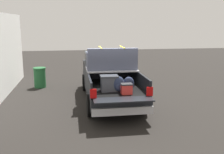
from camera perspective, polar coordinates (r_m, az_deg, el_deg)
name	(u,v)px	position (r m, az deg, el deg)	size (l,w,h in m)	color
ground_plane	(110,100)	(10.91, -0.48, -5.02)	(40.00, 40.00, 0.00)	black
pickup_truck	(109,76)	(11.01, -0.74, 0.17)	(6.05, 2.06, 2.23)	black
building_facade	(0,55)	(12.16, -22.98, 4.30)	(8.17, 0.36, 3.54)	white
trash_can	(40,77)	(13.41, -15.28, -0.09)	(0.60, 0.60, 0.98)	#1E592D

